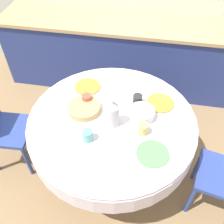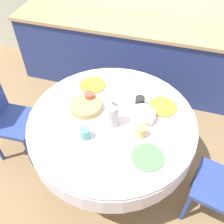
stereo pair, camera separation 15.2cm
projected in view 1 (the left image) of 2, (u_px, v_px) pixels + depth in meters
ground_plane at (112, 166)px, 2.59m from camera, size 12.00×12.00×0.00m
kitchen_counter at (131, 55)px, 3.20m from camera, size 3.24×0.64×0.89m
dining_table at (112, 128)px, 2.15m from camera, size 1.41×1.41×0.73m
chair_right at (1, 125)px, 2.31m from camera, size 0.42×0.42×0.90m
plate_near_left at (59, 138)px, 1.92m from camera, size 0.24×0.24×0.01m
cup_near_left at (88, 135)px, 1.88m from camera, size 0.08×0.08×0.10m
plate_near_right at (153, 154)px, 1.81m from camera, size 0.24×0.24×0.01m
cup_near_right at (143, 129)px, 1.92m from camera, size 0.08×0.08×0.10m
plate_far_left at (87, 87)px, 2.33m from camera, size 0.24×0.24×0.01m
cup_far_left at (87, 100)px, 2.15m from camera, size 0.08×0.08×0.10m
plate_far_right at (160, 103)px, 2.18m from camera, size 0.24×0.24×0.01m
cup_far_right at (137, 100)px, 2.15m from camera, size 0.08×0.08×0.10m
coffee_carafe at (113, 113)px, 1.94m from camera, size 0.11×0.11×0.27m
bread_basket at (84, 108)px, 2.10m from camera, size 0.27×0.27×0.06m
fruit_bowl at (142, 113)px, 2.05m from camera, size 0.21×0.21×0.08m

